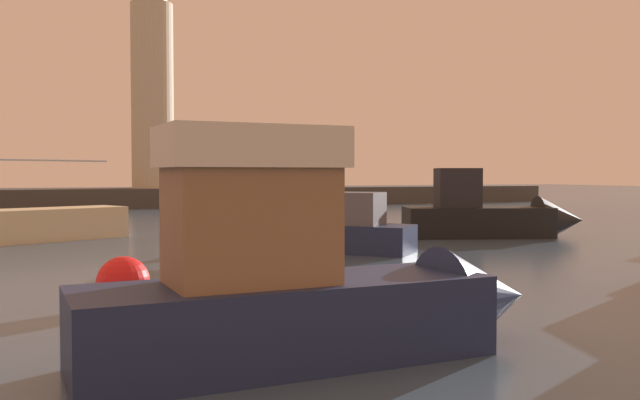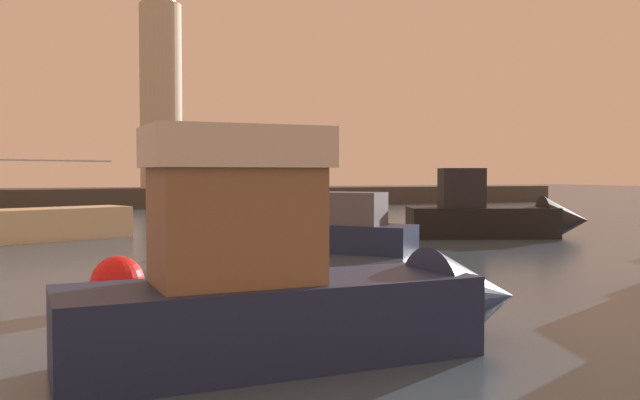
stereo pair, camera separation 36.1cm
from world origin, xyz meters
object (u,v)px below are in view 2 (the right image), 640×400
lighthouse (161,82)px  sailboat_moored (20,224)px  mooring_buoy (118,282)px  motorboat_4 (310,285)px  motorboat_5 (503,217)px  motorboat_2 (314,231)px

lighthouse → sailboat_moored: lighthouse is taller
lighthouse → mooring_buoy: (-6.36, -42.50, -9.45)m
motorboat_4 → motorboat_5: motorboat_4 is taller
motorboat_2 → lighthouse: bearing=91.1°
motorboat_4 → mooring_buoy: size_ratio=6.95×
lighthouse → motorboat_4: 48.13m
motorboat_4 → sailboat_moored: sailboat_moored is taller
motorboat_4 → mooring_buoy: bearing=116.4°
motorboat_4 → mooring_buoy: 5.20m
motorboat_4 → sailboat_moored: 19.97m
lighthouse → motorboat_5: lighthouse is taller
lighthouse → mooring_buoy: lighthouse is taller
mooring_buoy → lighthouse: bearing=81.5°
lighthouse → motorboat_5: size_ratio=2.34×
lighthouse → mooring_buoy: size_ratio=17.52×
mooring_buoy → motorboat_5: bearing=31.9°
motorboat_2 → mooring_buoy: bearing=-130.7°
lighthouse → motorboat_2: lighthouse is taller
motorboat_5 → mooring_buoy: (-15.91, -9.89, -0.31)m
lighthouse → motorboat_2: bearing=-88.9°
motorboat_5 → mooring_buoy: bearing=-148.1°
lighthouse → sailboat_moored: bearing=-107.8°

